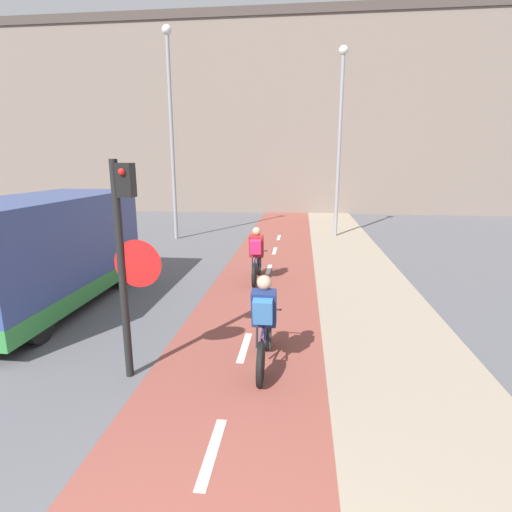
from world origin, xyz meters
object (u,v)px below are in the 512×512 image
(street_lamp_far, at_px, (171,116))
(cyclist_far, at_px, (256,256))
(cyclist_near, at_px, (264,324))
(van, at_px, (43,255))
(street_lamp_sidewalk, at_px, (340,126))
(traffic_light_pole, at_px, (126,248))

(street_lamp_far, distance_m, cyclist_far, 7.93)
(cyclist_near, bearing_deg, van, 157.10)
(street_lamp_sidewalk, bearing_deg, van, -126.63)
(street_lamp_far, xyz_separation_m, cyclist_near, (4.53, -10.02, -4.04))
(street_lamp_far, height_order, street_lamp_sidewalk, street_lamp_far)
(cyclist_near, bearing_deg, street_lamp_sidewalk, 80.13)
(street_lamp_far, bearing_deg, street_lamp_sidewalk, 9.92)
(cyclist_far, bearing_deg, street_lamp_sidewalk, 69.17)
(cyclist_far, bearing_deg, cyclist_near, -82.14)
(street_lamp_far, bearing_deg, cyclist_near, -65.68)
(cyclist_near, xyz_separation_m, cyclist_far, (-0.61, 4.44, -0.00))
(street_lamp_far, distance_m, street_lamp_sidewalk, 6.57)
(street_lamp_far, height_order, cyclist_near, street_lamp_far)
(street_lamp_sidewalk, distance_m, cyclist_far, 8.09)
(cyclist_far, height_order, van, van)
(cyclist_near, xyz_separation_m, van, (-4.83, 2.04, 0.46))
(cyclist_near, distance_m, van, 5.27)
(cyclist_far, bearing_deg, van, -150.38)
(cyclist_far, bearing_deg, traffic_light_pole, -104.12)
(traffic_light_pole, relative_size, street_lamp_far, 0.39)
(cyclist_near, bearing_deg, street_lamp_far, 114.32)
(street_lamp_far, bearing_deg, van, -92.19)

